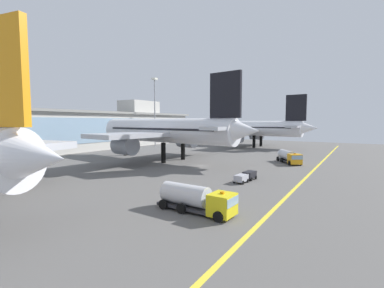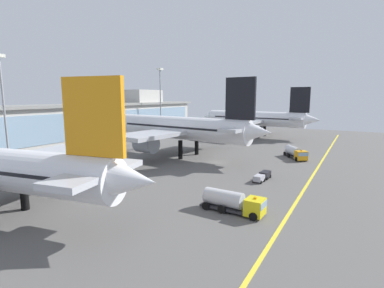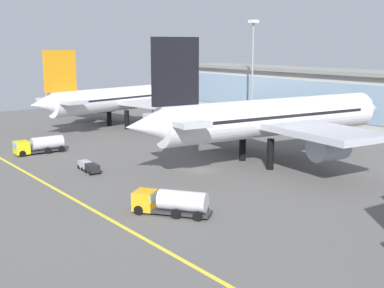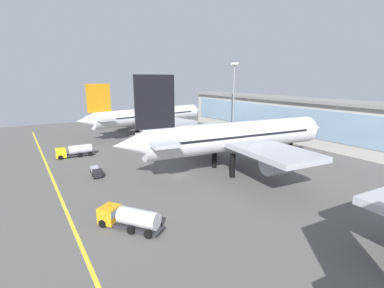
% 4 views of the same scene
% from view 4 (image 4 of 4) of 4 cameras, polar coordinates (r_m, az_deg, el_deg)
% --- Properties ---
extents(ground_plane, '(180.00, 180.00, 0.00)m').
position_cam_4_polar(ground_plane, '(58.18, -2.55, -6.58)').
color(ground_plane, '#5B5956').
extents(taxiway_centreline_stripe, '(144.00, 0.50, 0.01)m').
position_cam_4_polar(taxiway_centreline_stripe, '(51.85, -24.60, -10.31)').
color(taxiway_centreline_stripe, yellow).
rests_on(taxiway_centreline_stripe, ground).
extents(terminal_building, '(125.14, 14.00, 18.60)m').
position_cam_4_polar(terminal_building, '(91.02, 27.04, 3.81)').
color(terminal_building, beige).
rests_on(terminal_building, ground).
extents(airliner_near_left, '(40.57, 50.36, 17.91)m').
position_cam_4_polar(airliner_near_left, '(101.76, -8.67, 5.55)').
color(airliner_near_left, black).
rests_on(airliner_near_left, ground).
extents(airliner_near_right, '(40.28, 51.08, 20.15)m').
position_cam_4_polar(airliner_near_right, '(61.09, 8.72, 1.42)').
color(airliner_near_right, black).
rests_on(airliner_near_right, ground).
extents(fuel_tanker_truck, '(8.77, 7.24, 2.90)m').
position_cam_4_polar(fuel_tanker_truck, '(39.92, -12.69, -14.10)').
color(fuel_tanker_truck, black).
rests_on(fuel_tanker_truck, ground).
extents(baggage_tug_near, '(5.71, 2.14, 1.40)m').
position_cam_4_polar(baggage_tug_near, '(62.04, -18.66, -5.24)').
color(baggage_tug_near, black).
rests_on(baggage_tug_near, ground).
extents(service_truck_far, '(3.23, 9.14, 2.90)m').
position_cam_4_polar(service_truck_far, '(78.28, -22.64, -1.30)').
color(service_truck_far, black).
rests_on(service_truck_far, ground).
extents(apron_light_mast_west, '(1.80, 1.80, 24.64)m').
position_cam_4_polar(apron_light_mast_west, '(100.03, 8.37, 10.89)').
color(apron_light_mast_west, gray).
rests_on(apron_light_mast_west, ground).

